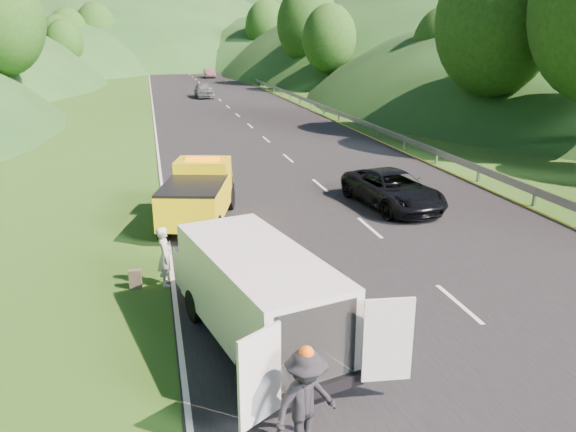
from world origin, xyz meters
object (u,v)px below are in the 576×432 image
object	(u,v)px
woman	(167,285)
white_van	(255,291)
child	(237,319)
passing_suv	(392,207)
suitcase	(135,279)
tow_truck	(199,194)

from	to	relation	value
woman	white_van	bearing A→B (deg)	-148.01
white_van	child	bearing A→B (deg)	88.94
child	passing_suv	bearing A→B (deg)	67.72
white_van	child	xyz separation A→B (m)	(-0.24, 1.13, -1.23)
passing_suv	suitcase	bearing A→B (deg)	-158.77
suitcase	passing_suv	distance (m)	11.02
suitcase	tow_truck	bearing A→B (deg)	66.73
passing_suv	tow_truck	bearing A→B (deg)	174.34
tow_truck	passing_suv	distance (m)	7.58
suitcase	child	bearing A→B (deg)	-44.93
tow_truck	child	size ratio (longest dim) A/B	5.20
tow_truck	white_van	xyz separation A→B (m)	(0.43, -8.54, 0.13)
woman	passing_suv	xyz separation A→B (m)	(8.87, 5.30, 0.00)
passing_suv	woman	bearing A→B (deg)	-156.54
woman	tow_truck	bearing A→B (deg)	-10.50
woman	passing_suv	size ratio (longest dim) A/B	0.32
tow_truck	woman	xyz separation A→B (m)	(-1.37, -5.07, -1.09)
tow_truck	passing_suv	size ratio (longest dim) A/B	1.10
white_van	woman	bearing A→B (deg)	104.26
woman	passing_suv	bearing A→B (deg)	-54.56
white_van	child	size ratio (longest dim) A/B	6.15
tow_truck	child	distance (m)	7.49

